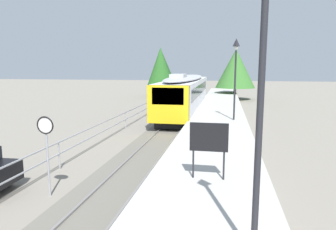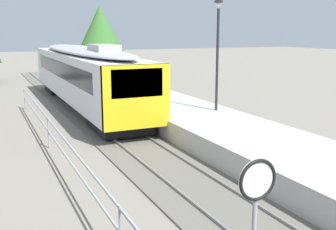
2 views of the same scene
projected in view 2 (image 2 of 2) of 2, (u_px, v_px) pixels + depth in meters
ground_plane at (53, 141)px, 17.05m from camera, size 160.00×160.00×0.00m
track_rails at (121, 133)px, 18.27m from camera, size 3.20×60.00×0.14m
commuter_train at (84, 72)px, 23.98m from camera, size 2.82×18.29×3.74m
station_platform at (186, 118)px, 19.51m from camera, size 3.90×60.00×0.90m
platform_lamp_mid_platform at (218, 29)px, 18.24m from camera, size 0.34×0.34×5.35m
speed_limit_sign at (256, 205)px, 5.70m from camera, size 0.61×0.10×2.81m
carpark_fence at (120, 222)px, 7.84m from camera, size 0.06×36.06×1.25m
tree_distant_left at (100, 34)px, 38.13m from camera, size 5.33×5.33×6.87m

